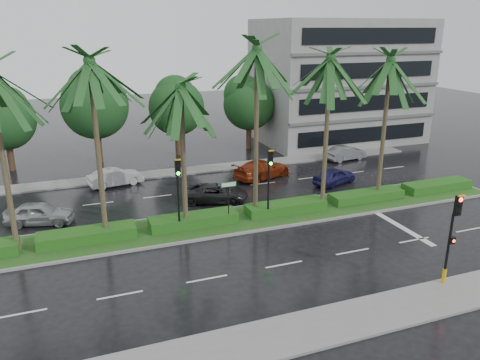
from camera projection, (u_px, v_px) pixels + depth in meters
name	position (u px, v px, depth m)	size (l,w,h in m)	color
ground	(247.00, 226.00, 27.74)	(120.00, 120.00, 0.00)	black
near_sidewalk	(340.00, 322.00, 18.65)	(40.00, 2.40, 0.12)	slate
far_sidewalk	(194.00, 170.00, 38.40)	(40.00, 2.00, 0.12)	slate
median	(241.00, 219.00, 28.60)	(36.00, 4.00, 0.15)	gray
hedge	(241.00, 213.00, 28.49)	(35.20, 1.40, 0.60)	#1F4E16
lane_markings	(296.00, 222.00, 28.37)	(34.00, 13.06, 0.01)	silver
palm_row	(220.00, 76.00, 25.51)	(26.30, 4.20, 10.80)	#3D3123
signal_near	(452.00, 236.00, 20.60)	(0.34, 0.45, 4.36)	black
signal_median_left	(178.00, 185.00, 25.74)	(0.34, 0.42, 4.36)	black
signal_median_right	(269.00, 174.00, 27.57)	(0.34, 0.42, 4.36)	black
street_sign	(229.00, 192.00, 27.17)	(0.95, 0.09, 2.60)	black
bg_trees	(173.00, 103.00, 41.80)	(32.87, 5.65, 8.16)	#3A291A
building	(339.00, 81.00, 47.55)	(16.00, 10.00, 12.00)	gray
car_silver	(39.00, 213.00, 27.90)	(3.94, 1.58, 1.34)	#A5A9AD
car_white	(115.00, 177.00, 34.67)	(3.98, 1.39, 1.31)	#B2B2B2
car_darkgrey	(215.00, 193.00, 31.50)	(4.38, 2.02, 1.22)	black
car_red	(262.00, 169.00, 36.43)	(4.91, 2.00, 1.42)	maroon
car_blue	(334.00, 176.00, 35.03)	(3.68, 1.48, 1.25)	#1D1B52
car_grey	(346.00, 153.00, 41.39)	(3.80, 1.33, 1.25)	slate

